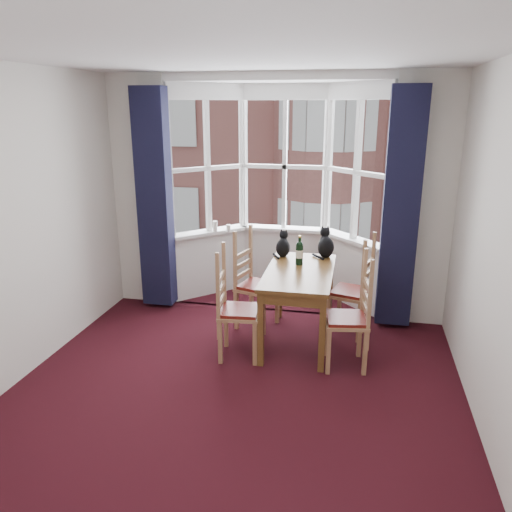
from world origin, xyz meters
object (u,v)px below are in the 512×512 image
(chair_left_far, at_px, (250,286))
(chair_right_near, at_px, (355,321))
(wine_bottle, at_px, (299,252))
(cat_right, at_px, (326,245))
(candle_short, at_px, (228,228))
(dining_table, at_px, (299,281))
(cat_left, at_px, (283,246))
(candle_tall, at_px, (215,226))
(chair_right_far, at_px, (358,294))
(chair_left_near, at_px, (231,312))

(chair_left_far, relative_size, chair_right_near, 1.00)
(chair_left_far, bearing_deg, wine_bottle, -10.94)
(chair_right_near, bearing_deg, cat_right, 111.40)
(cat_right, xyz_separation_m, candle_short, (-1.30, 0.64, -0.02))
(cat_right, bearing_deg, dining_table, -112.12)
(chair_right_near, distance_m, cat_left, 1.30)
(candle_short, bearing_deg, chair_left_far, -61.21)
(wine_bottle, relative_size, candle_tall, 2.37)
(dining_table, distance_m, cat_left, 0.58)
(chair_right_far, relative_size, cat_right, 2.62)
(chair_left_far, bearing_deg, dining_table, -27.59)
(chair_left_near, bearing_deg, chair_right_far, 31.28)
(dining_table, distance_m, chair_right_near, 0.75)
(chair_left_near, relative_size, candle_short, 10.45)
(cat_right, height_order, wine_bottle, cat_right)
(dining_table, bearing_deg, cat_left, 117.95)
(candle_tall, relative_size, candle_short, 1.52)
(wine_bottle, xyz_separation_m, candle_tall, (-1.22, 0.96, -0.00))
(chair_left_far, relative_size, candle_short, 10.45)
(chair_right_near, bearing_deg, chair_left_near, -177.68)
(cat_left, height_order, candle_short, cat_left)
(chair_right_near, xyz_separation_m, candle_tall, (-1.85, 1.57, 0.46))
(chair_right_far, relative_size, candle_tall, 6.86)
(chair_right_near, xyz_separation_m, wine_bottle, (-0.63, 0.61, 0.47))
(chair_right_near, distance_m, cat_right, 1.12)
(cat_left, bearing_deg, chair_right_far, -11.48)
(cat_left, distance_m, candle_tall, 1.22)
(chair_left_near, bearing_deg, cat_right, 49.85)
(chair_left_far, distance_m, candle_short, 1.10)
(chair_left_far, height_order, chair_right_near, same)
(chair_right_far, xyz_separation_m, cat_left, (-0.86, 0.17, 0.45))
(cat_right, bearing_deg, chair_right_near, -68.60)
(cat_left, bearing_deg, chair_right_near, -45.98)
(cat_left, bearing_deg, dining_table, -62.05)
(chair_right_near, relative_size, cat_right, 2.62)
(chair_left_far, height_order, candle_short, candle_short)
(chair_right_far, bearing_deg, cat_left, 168.52)
(cat_left, xyz_separation_m, cat_right, (0.47, 0.08, 0.02))
(chair_right_near, bearing_deg, dining_table, 145.81)
(chair_left_near, bearing_deg, cat_left, 68.01)
(chair_right_near, distance_m, chair_right_far, 0.70)
(candle_tall, distance_m, candle_short, 0.18)
(wine_bottle, bearing_deg, candle_short, 136.68)
(chair_right_far, relative_size, candle_short, 10.45)
(chair_left_near, height_order, chair_right_near, same)
(chair_right_near, bearing_deg, candle_short, 136.39)
(chair_right_near, height_order, cat_left, cat_left)
(chair_left_near, height_order, cat_right, cat_right)
(chair_right_far, height_order, wine_bottle, wine_bottle)
(dining_table, height_order, cat_left, cat_left)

